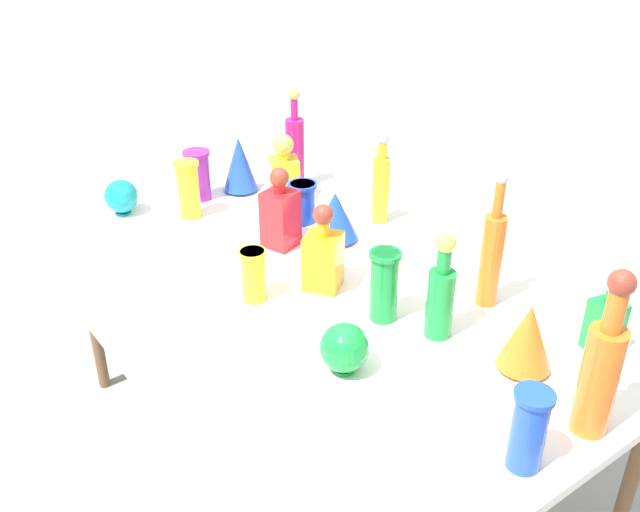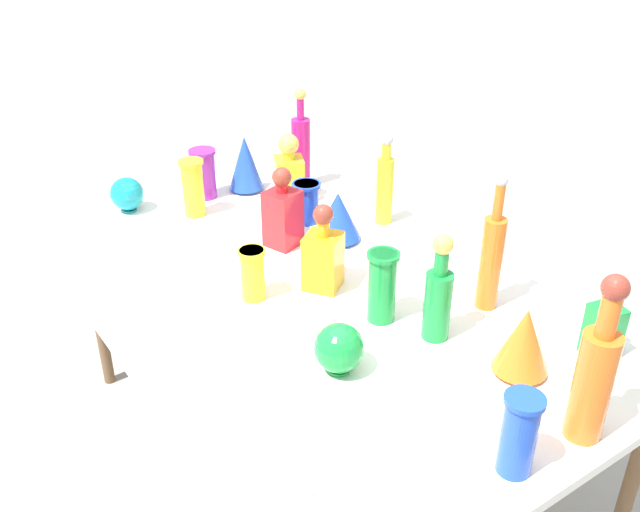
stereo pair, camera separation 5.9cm
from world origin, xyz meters
The scene contains 25 objects.
ground_plane centered at (0.00, 0.00, 0.00)m, with size 40.00×40.00×0.00m, color gray.
display_table centered at (0.00, -0.03, 0.71)m, with size 1.95×1.15×0.76m.
tall_bottle_0 centered at (-0.67, 0.37, 0.92)m, with size 0.07×0.07×0.40m.
tall_bottle_1 centered at (-0.23, 0.44, 0.91)m, with size 0.06×0.06×0.34m.
tall_bottle_2 centered at (0.41, 0.11, 0.89)m, with size 0.08×0.08×0.32m.
tall_bottle_3 centered at (0.38, 0.33, 0.92)m, with size 0.06×0.06×0.42m.
tall_bottle_4 centered at (0.89, 0.12, 0.94)m, with size 0.09×0.09×0.43m.
square_decanter_0 centered at (-0.58, 0.25, 0.88)m, with size 0.14×0.14×0.27m.
square_decanter_1 centered at (0.02, 0.00, 0.87)m, with size 0.15×0.15×0.28m.
square_decanter_2 centered at (0.72, 0.41, 0.85)m, with size 0.09×0.09×0.22m.
square_decanter_3 centered at (-0.29, 0.04, 0.88)m, with size 0.13×0.13×0.28m.
slender_vase_0 centered at (0.88, -0.09, 0.87)m, with size 0.09×0.09×0.20m.
slender_vase_1 centered at (-0.67, -0.10, 0.87)m, with size 0.09×0.09×0.21m.
slender_vase_2 centered at (-0.39, 0.21, 0.84)m, with size 0.11×0.11×0.15m.
slender_vase_3 centered at (-0.79, 0.00, 0.86)m, with size 0.10×0.10×0.19m.
slender_vase_4 centered at (0.26, 0.04, 0.88)m, with size 0.09×0.09×0.22m.
slender_vase_5 centered at (-0.05, -0.21, 0.85)m, with size 0.08×0.08×0.17m.
fluted_vase_0 centered at (-0.21, 0.22, 0.85)m, with size 0.16×0.16×0.18m.
fluted_vase_1 centered at (0.65, 0.18, 0.86)m, with size 0.14×0.14×0.19m.
fluted_vase_2 centered at (-0.76, 0.17, 0.88)m, with size 0.14×0.14×0.22m.
round_bowl_0 centered at (-0.84, -0.30, 0.83)m, with size 0.12×0.12×0.13m.
round_bowl_1 centered at (0.38, -0.20, 0.83)m, with size 0.13×0.13×0.14m.
price_tag_left centered at (-0.14, -0.48, 0.78)m, with size 0.06×0.01×0.04m, color white.
price_tag_center centered at (-0.55, -0.48, 0.78)m, with size 0.05×0.01×0.03m, color white.
price_tag_right centered at (0.66, -0.49, 0.78)m, with size 0.06×0.01×0.03m, color white.
Camera 2 is at (1.57, -1.08, 1.93)m, focal length 40.00 mm.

